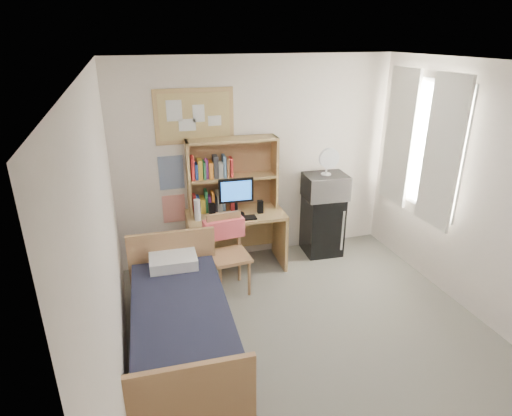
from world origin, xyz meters
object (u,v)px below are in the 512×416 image
object	(u,v)px
desk	(236,240)
bed	(182,328)
mini_fridge	(322,225)
speaker_left	(212,211)
microwave	(325,186)
desk_fan	(327,163)
desk_chair	(230,255)
monitor	(236,198)
speaker_right	(260,207)
bulletin_board	(194,116)

from	to	relation	value
desk	bed	size ratio (longest dim) A/B	0.66
mini_fridge	speaker_left	size ratio (longest dim) A/B	4.57
microwave	desk_fan	bearing A→B (deg)	0.00
desk_chair	monitor	bearing A→B (deg)	61.52
speaker_right	speaker_left	bearing A→B (deg)	-180.00
desk_chair	speaker_left	bearing A→B (deg)	96.58
monitor	microwave	size ratio (longest dim) A/B	0.83
desk	mini_fridge	bearing A→B (deg)	6.03
bulletin_board	bed	world-z (taller)	bulletin_board
bed	desk_fan	bearing A→B (deg)	36.71
desk_chair	speaker_left	world-z (taller)	speaker_left
microwave	desk_fan	distance (m)	0.32
microwave	speaker_right	bearing A→B (deg)	-168.86
monitor	desk_fan	xyz separation A→B (m)	(1.23, 0.10, 0.31)
bed	speaker_left	xyz separation A→B (m)	(0.59, 1.35, 0.59)
desk	desk_fan	xyz separation A→B (m)	(1.23, 0.04, 0.91)
desk_chair	monitor	world-z (taller)	monitor
mini_fridge	microwave	xyz separation A→B (m)	(-0.00, -0.02, 0.56)
mini_fridge	monitor	size ratio (longest dim) A/B	1.80
microwave	desk	bearing A→B (deg)	-174.14
bulletin_board	desk_chair	size ratio (longest dim) A/B	1.01
bed	microwave	distance (m)	2.66
monitor	bulletin_board	bearing A→B (deg)	140.34
mini_fridge	monitor	world-z (taller)	monitor
desk_chair	bed	world-z (taller)	desk_chair
desk_chair	desk_fan	distance (m)	1.75
desk	monitor	xyz separation A→B (m)	(-0.00, -0.06, 0.60)
bed	monitor	xyz separation A→B (m)	(0.89, 1.33, 0.73)
speaker_left	speaker_right	bearing A→B (deg)	0.00
bulletin_board	speaker_right	xyz separation A→B (m)	(0.69, -0.38, -1.09)
bulletin_board	microwave	xyz separation A→B (m)	(1.63, -0.26, -0.95)
desk_chair	microwave	distance (m)	1.63
mini_fridge	speaker_left	world-z (taller)	speaker_left
desk	desk_chair	distance (m)	0.57
microwave	desk_chair	bearing A→B (deg)	-154.70
desk	desk_fan	world-z (taller)	desk_fan
desk	bed	world-z (taller)	desk
monitor	microwave	world-z (taller)	monitor
microwave	mini_fridge	bearing A→B (deg)	90.00
desk	microwave	world-z (taller)	microwave
mini_fridge	bed	distance (m)	2.58
bulletin_board	desk	size ratio (longest dim) A/B	0.78
desk	speaker_right	xyz separation A→B (m)	(0.30, -0.08, 0.46)
speaker_left	bed	bearing A→B (deg)	-110.64
mini_fridge	desk_fan	bearing A→B (deg)	-90.00
desk_chair	desk_fan	bearing A→B (deg)	17.13
desk	speaker_right	distance (m)	0.55
bed	speaker_left	size ratio (longest dim) A/B	10.32
speaker_left	desk	bearing A→B (deg)	11.31
desk_chair	speaker_right	distance (m)	0.77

